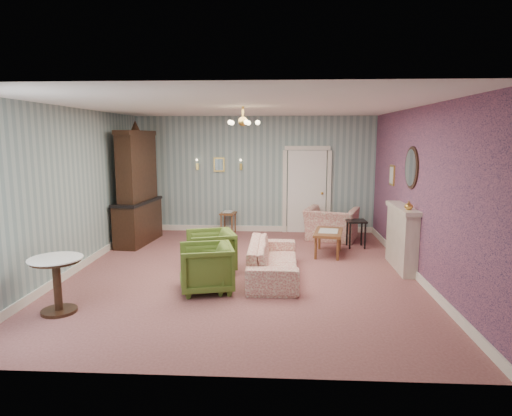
# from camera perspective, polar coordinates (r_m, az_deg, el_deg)

# --- Properties ---
(floor) EXTENTS (7.00, 7.00, 0.00)m
(floor) POSITION_cam_1_polar(r_m,az_deg,el_deg) (8.02, -1.60, -8.23)
(floor) COLOR #935956
(floor) RESTS_ON ground
(ceiling) EXTENTS (7.00, 7.00, 0.00)m
(ceiling) POSITION_cam_1_polar(r_m,az_deg,el_deg) (7.67, -1.70, 12.92)
(ceiling) COLOR white
(ceiling) RESTS_ON ground
(wall_back) EXTENTS (6.00, 0.00, 6.00)m
(wall_back) POSITION_cam_1_polar(r_m,az_deg,el_deg) (11.18, -0.14, 4.31)
(wall_back) COLOR gray
(wall_back) RESTS_ON ground
(wall_front) EXTENTS (6.00, 0.00, 6.00)m
(wall_front) POSITION_cam_1_polar(r_m,az_deg,el_deg) (4.28, -5.60, -3.65)
(wall_front) COLOR gray
(wall_front) RESTS_ON ground
(wall_left) EXTENTS (0.00, 7.00, 7.00)m
(wall_left) POSITION_cam_1_polar(r_m,az_deg,el_deg) (8.51, -22.24, 2.09)
(wall_left) COLOR gray
(wall_left) RESTS_ON ground
(wall_right) EXTENTS (0.00, 7.00, 7.00)m
(wall_right) POSITION_cam_1_polar(r_m,az_deg,el_deg) (8.04, 20.20, 1.83)
(wall_right) COLOR gray
(wall_right) RESTS_ON ground
(wall_right_floral) EXTENTS (0.00, 7.00, 7.00)m
(wall_right_floral) POSITION_cam_1_polar(r_m,az_deg,el_deg) (8.03, 20.10, 1.84)
(wall_right_floral) COLOR #BC5E73
(wall_right_floral) RESTS_ON ground
(door) EXTENTS (1.12, 0.12, 2.16)m
(door) POSITION_cam_1_polar(r_m,az_deg,el_deg) (11.18, 6.52, 2.34)
(door) COLOR white
(door) RESTS_ON floor
(olive_chair_a) EXTENTS (0.91, 0.95, 0.82)m
(olive_chair_a) POSITION_cam_1_polar(r_m,az_deg,el_deg) (7.02, -6.44, -7.35)
(olive_chair_a) COLOR #516B25
(olive_chair_a) RESTS_ON floor
(olive_chair_b) EXTENTS (0.63, 0.67, 0.66)m
(olive_chair_b) POSITION_cam_1_polar(r_m,az_deg,el_deg) (7.06, -6.29, -7.92)
(olive_chair_b) COLOR #516B25
(olive_chair_b) RESTS_ON floor
(olive_chair_c) EXTENTS (0.95, 0.98, 0.82)m
(olive_chair_c) POSITION_cam_1_polar(r_m,az_deg,el_deg) (8.01, -5.83, -5.25)
(olive_chair_c) COLOR #516B25
(olive_chair_c) RESTS_ON floor
(sofa_chintz) EXTENTS (0.62, 2.09, 0.82)m
(sofa_chintz) POSITION_cam_1_polar(r_m,az_deg,el_deg) (7.66, 2.24, -5.89)
(sofa_chintz) COLOR #A64443
(sofa_chintz) RESTS_ON floor
(wingback_chair) EXTENTS (1.33, 1.07, 1.00)m
(wingback_chair) POSITION_cam_1_polar(r_m,az_deg,el_deg) (10.50, 9.67, -1.36)
(wingback_chair) COLOR #A64443
(wingback_chair) RESTS_ON floor
(dresser) EXTENTS (0.73, 1.66, 2.68)m
(dresser) POSITION_cam_1_polar(r_m,az_deg,el_deg) (10.29, -15.05, 2.97)
(dresser) COLOR black
(dresser) RESTS_ON floor
(fireplace) EXTENTS (0.30, 1.40, 1.16)m
(fireplace) POSITION_cam_1_polar(r_m,az_deg,el_deg) (8.52, 18.20, -3.61)
(fireplace) COLOR beige
(fireplace) RESTS_ON floor
(mantel_vase) EXTENTS (0.15, 0.15, 0.15)m
(mantel_vase) POSITION_cam_1_polar(r_m,az_deg,el_deg) (8.02, 19.02, 0.32)
(mantel_vase) COLOR gold
(mantel_vase) RESTS_ON fireplace
(oval_mirror) EXTENTS (0.04, 0.76, 0.84)m
(oval_mirror) POSITION_cam_1_polar(r_m,az_deg,el_deg) (8.37, 19.30, 4.91)
(oval_mirror) COLOR white
(oval_mirror) RESTS_ON wall_right
(framed_print) EXTENTS (0.04, 0.34, 0.42)m
(framed_print) POSITION_cam_1_polar(r_m,az_deg,el_deg) (9.69, 17.09, 4.05)
(framed_print) COLOR gold
(framed_print) RESTS_ON wall_right
(coffee_table) EXTENTS (0.70, 1.05, 0.50)m
(coffee_table) POSITION_cam_1_polar(r_m,az_deg,el_deg) (9.23, 9.26, -4.42)
(coffee_table) COLOR brown
(coffee_table) RESTS_ON floor
(side_table_black) EXTENTS (0.43, 0.43, 0.61)m
(side_table_black) POSITION_cam_1_polar(r_m,az_deg,el_deg) (9.91, 12.71, -3.26)
(side_table_black) COLOR black
(side_table_black) RESTS_ON floor
(pedestal_table) EXTENTS (0.73, 0.73, 0.78)m
(pedestal_table) POSITION_cam_1_polar(r_m,az_deg,el_deg) (6.72, -24.15, -9.03)
(pedestal_table) COLOR black
(pedestal_table) RESTS_ON floor
(nesting_table) EXTENTS (0.41, 0.49, 0.59)m
(nesting_table) POSITION_cam_1_polar(r_m,az_deg,el_deg) (11.05, -3.58, -1.83)
(nesting_table) COLOR brown
(nesting_table) RESTS_ON floor
(gilt_mirror_back) EXTENTS (0.28, 0.06, 0.36)m
(gilt_mirror_back) POSITION_cam_1_polar(r_m,az_deg,el_deg) (11.21, -4.77, 5.57)
(gilt_mirror_back) COLOR gold
(gilt_mirror_back) RESTS_ON wall_back
(sconce_left) EXTENTS (0.16, 0.12, 0.30)m
(sconce_left) POSITION_cam_1_polar(r_m,az_deg,el_deg) (11.28, -7.56, 5.55)
(sconce_left) COLOR gold
(sconce_left) RESTS_ON wall_back
(sconce_right) EXTENTS (0.16, 0.12, 0.30)m
(sconce_right) POSITION_cam_1_polar(r_m,az_deg,el_deg) (11.13, -1.96, 5.57)
(sconce_right) COLOR gold
(sconce_right) RESTS_ON wall_back
(chandelier) EXTENTS (0.56, 0.56, 0.36)m
(chandelier) POSITION_cam_1_polar(r_m,az_deg,el_deg) (7.66, -1.69, 10.91)
(chandelier) COLOR gold
(chandelier) RESTS_ON ceiling
(burgundy_cushion) EXTENTS (0.41, 0.28, 0.39)m
(burgundy_cushion) POSITION_cam_1_polar(r_m,az_deg,el_deg) (10.36, 9.49, -1.63)
(burgundy_cushion) COLOR maroon
(burgundy_cushion) RESTS_ON wingback_chair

